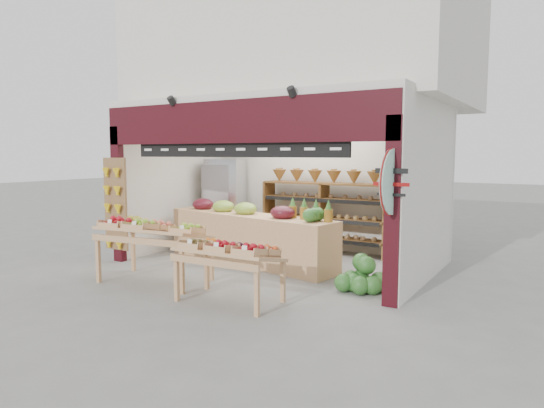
{
  "coord_description": "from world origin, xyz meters",
  "views": [
    {
      "loc": [
        4.78,
        -7.56,
        2.14
      ],
      "look_at": [
        0.28,
        -0.2,
        1.23
      ],
      "focal_mm": 32.0,
      "sensor_mm": 36.0,
      "label": 1
    }
  ],
  "objects_px": {
    "display_table_right": "(229,251)",
    "refrigerator": "(226,202)",
    "back_shelving": "(324,200)",
    "watermelon_pile": "(363,278)",
    "cardboard_stack": "(245,242)",
    "display_table_left": "(150,230)",
    "mid_counter": "(249,236)"
  },
  "relations": [
    {
      "from": "display_table_right",
      "to": "refrigerator",
      "type": "bearing_deg",
      "value": 127.5
    },
    {
      "from": "back_shelving",
      "to": "watermelon_pile",
      "type": "xyz_separation_m",
      "value": [
        1.82,
        -2.42,
        -0.94
      ]
    },
    {
      "from": "back_shelving",
      "to": "cardboard_stack",
      "type": "bearing_deg",
      "value": -137.78
    },
    {
      "from": "back_shelving",
      "to": "watermelon_pile",
      "type": "distance_m",
      "value": 3.17
    },
    {
      "from": "display_table_left",
      "to": "watermelon_pile",
      "type": "bearing_deg",
      "value": 21.18
    },
    {
      "from": "refrigerator",
      "to": "cardboard_stack",
      "type": "bearing_deg",
      "value": -54.08
    },
    {
      "from": "display_table_right",
      "to": "back_shelving",
      "type": "bearing_deg",
      "value": 95.57
    },
    {
      "from": "mid_counter",
      "to": "refrigerator",
      "type": "bearing_deg",
      "value": 139.06
    },
    {
      "from": "cardboard_stack",
      "to": "display_table_left",
      "type": "relative_size",
      "value": 0.55
    },
    {
      "from": "refrigerator",
      "to": "display_table_right",
      "type": "height_order",
      "value": "refrigerator"
    },
    {
      "from": "refrigerator",
      "to": "display_table_left",
      "type": "distance_m",
      "value": 3.51
    },
    {
      "from": "watermelon_pile",
      "to": "display_table_left",
      "type": "bearing_deg",
      "value": -158.82
    },
    {
      "from": "mid_counter",
      "to": "display_table_right",
      "type": "xyz_separation_m",
      "value": [
        1.19,
        -2.24,
        0.22
      ]
    },
    {
      "from": "cardboard_stack",
      "to": "display_table_right",
      "type": "relative_size",
      "value": 0.69
    },
    {
      "from": "back_shelving",
      "to": "display_table_right",
      "type": "height_order",
      "value": "back_shelving"
    },
    {
      "from": "display_table_left",
      "to": "display_table_right",
      "type": "xyz_separation_m",
      "value": [
        1.84,
        -0.26,
        -0.12
      ]
    },
    {
      "from": "mid_counter",
      "to": "display_table_right",
      "type": "relative_size",
      "value": 2.58
    },
    {
      "from": "cardboard_stack",
      "to": "display_table_left",
      "type": "distance_m",
      "value": 2.61
    },
    {
      "from": "cardboard_stack",
      "to": "mid_counter",
      "type": "relative_size",
      "value": 0.27
    },
    {
      "from": "display_table_left",
      "to": "display_table_right",
      "type": "height_order",
      "value": "display_table_left"
    },
    {
      "from": "display_table_left",
      "to": "display_table_right",
      "type": "distance_m",
      "value": 1.86
    },
    {
      "from": "back_shelving",
      "to": "refrigerator",
      "type": "distance_m",
      "value": 2.43
    },
    {
      "from": "back_shelving",
      "to": "mid_counter",
      "type": "xyz_separation_m",
      "value": [
        -0.8,
        -1.7,
        -0.62
      ]
    },
    {
      "from": "refrigerator",
      "to": "display_table_left",
      "type": "relative_size",
      "value": 1.07
    },
    {
      "from": "display_table_right",
      "to": "watermelon_pile",
      "type": "height_order",
      "value": "display_table_right"
    },
    {
      "from": "back_shelving",
      "to": "display_table_left",
      "type": "bearing_deg",
      "value": -111.57
    },
    {
      "from": "display_table_right",
      "to": "mid_counter",
      "type": "bearing_deg",
      "value": 117.85
    },
    {
      "from": "cardboard_stack",
      "to": "watermelon_pile",
      "type": "distance_m",
      "value": 3.34
    },
    {
      "from": "refrigerator",
      "to": "mid_counter",
      "type": "relative_size",
      "value": 0.52
    },
    {
      "from": "back_shelving",
      "to": "refrigerator",
      "type": "height_order",
      "value": "refrigerator"
    },
    {
      "from": "back_shelving",
      "to": "display_table_left",
      "type": "relative_size",
      "value": 1.52
    },
    {
      "from": "refrigerator",
      "to": "cardboard_stack",
      "type": "xyz_separation_m",
      "value": [
        1.14,
        -0.84,
        -0.73
      ]
    }
  ]
}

